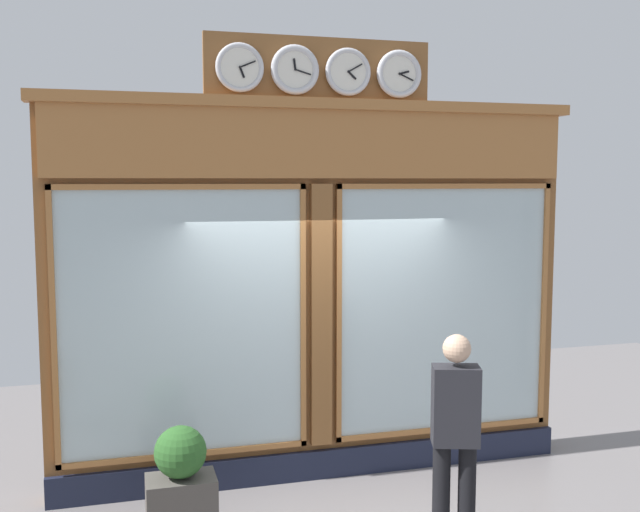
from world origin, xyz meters
The scene contains 4 objects.
shop_facade centered at (0.00, -0.12, 1.85)m, with size 5.12×0.42×4.17m.
pedestrian centered at (-0.66, 1.56, 0.93)m, with size 0.41×0.32×1.69m.
planter_box centered at (1.39, 0.81, 0.24)m, with size 0.56×0.36×0.48m, color #4C4742.
planter_shrub centered at (1.39, 0.81, 0.69)m, with size 0.42×0.42×0.42m, color #285623.
Camera 1 is at (1.84, 6.61, 2.87)m, focal length 41.25 mm.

